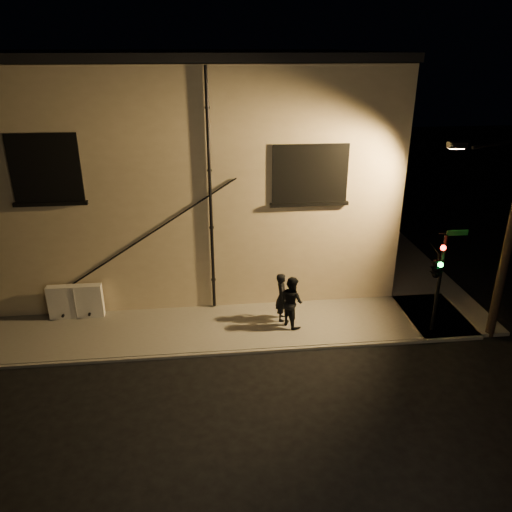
{
  "coord_description": "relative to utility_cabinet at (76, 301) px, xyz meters",
  "views": [
    {
      "loc": [
        -2.04,
        -13.36,
        9.01
      ],
      "look_at": [
        -0.38,
        1.8,
        2.55
      ],
      "focal_mm": 35.0,
      "sensor_mm": 36.0,
      "label": 1
    }
  ],
  "objects": [
    {
      "name": "sidewalk",
      "position": [
        7.86,
        1.69,
        -0.67
      ],
      "size": [
        21.0,
        16.0,
        0.12
      ],
      "color": "slate",
      "rests_on": "ground"
    },
    {
      "name": "ground",
      "position": [
        6.64,
        -2.7,
        -0.73
      ],
      "size": [
        90.0,
        90.0,
        0.0
      ],
      "primitive_type": "plane",
      "color": "black"
    },
    {
      "name": "pedestrian_a",
      "position": [
        7.15,
        -0.95,
        0.26
      ],
      "size": [
        0.48,
        0.68,
        1.75
      ],
      "primitive_type": "imported",
      "rotation": [
        0.0,
        0.0,
        1.47
      ],
      "color": "black",
      "rests_on": "sidewalk"
    },
    {
      "name": "pedestrian_b",
      "position": [
        7.42,
        -1.36,
        0.29
      ],
      "size": [
        1.03,
        1.1,
        1.81
      ],
      "primitive_type": "imported",
      "rotation": [
        0.0,
        0.0,
        2.08
      ],
      "color": "black",
      "rests_on": "sidewalk"
    },
    {
      "name": "building",
      "position": [
        3.64,
        6.29,
        3.67
      ],
      "size": [
        16.2,
        12.23,
        8.8
      ],
      "color": "beige",
      "rests_on": "ground"
    },
    {
      "name": "utility_cabinet",
      "position": [
        0.0,
        0.0,
        0.0
      ],
      "size": [
        1.86,
        0.31,
        1.22
      ],
      "primitive_type": "cube",
      "color": "silver",
      "rests_on": "sidewalk"
    },
    {
      "name": "traffic_signal",
      "position": [
        11.91,
        -2.31,
        1.79
      ],
      "size": [
        1.29,
        2.11,
        3.57
      ],
      "color": "black",
      "rests_on": "sidewalk"
    },
    {
      "name": "streetlamp_pole",
      "position": [
        13.87,
        -2.51,
        2.89
      ],
      "size": [
        2.02,
        1.38,
        6.77
      ],
      "color": "black",
      "rests_on": "ground"
    }
  ]
}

